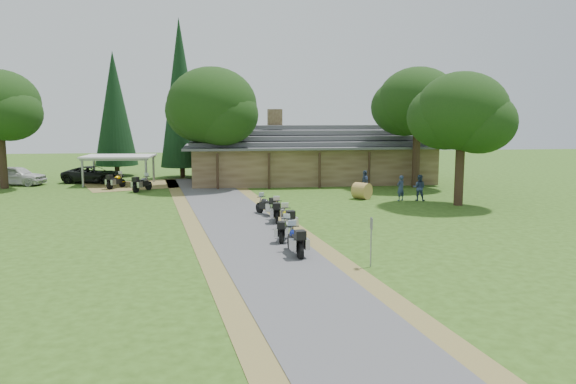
{
  "coord_description": "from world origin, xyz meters",
  "views": [
    {
      "loc": [
        -1.82,
        -23.88,
        6.03
      ],
      "look_at": [
        1.9,
        6.53,
        1.6
      ],
      "focal_mm": 35.0,
      "sensor_mm": 36.0,
      "label": 1
    }
  ],
  "objects": [
    {
      "name": "hay_bale",
      "position": [
        7.91,
        13.58,
        0.57
      ],
      "size": [
        1.54,
        1.53,
        1.14
      ],
      "primitive_type": "cylinder",
      "rotation": [
        1.57,
        0.0,
        0.72
      ],
      "color": "olive",
      "rests_on": "ground"
    },
    {
      "name": "sign_post",
      "position": [
        3.96,
        -3.2,
        0.99
      ],
      "size": [
        0.36,
        0.06,
        1.98
      ],
      "primitive_type": null,
      "color": "gray",
      "rests_on": "ground"
    },
    {
      "name": "motorcycle_row_e",
      "position": [
        0.85,
        8.34,
        0.62
      ],
      "size": [
        1.43,
        1.87,
        1.25
      ],
      "primitive_type": null,
      "rotation": [
        0.0,
        0.0,
        2.1
      ],
      "color": "black",
      "rests_on": "ground"
    },
    {
      "name": "carport",
      "position": [
        -10.08,
        23.57,
        1.21
      ],
      "size": [
        5.82,
        4.1,
        2.41
      ],
      "primitive_type": null,
      "rotation": [
        0.0,
        0.0,
        -0.07
      ],
      "color": "silver",
      "rests_on": "ground"
    },
    {
      "name": "motorcycle_row_a",
      "position": [
        1.29,
        -0.95,
        0.68
      ],
      "size": [
        0.89,
        2.06,
        1.37
      ],
      "primitive_type": null,
      "rotation": [
        0.0,
        0.0,
        1.69
      ],
      "color": "navy",
      "rests_on": "ground"
    },
    {
      "name": "cedar_near",
      "position": [
        -5.21,
        28.0,
        7.13
      ],
      "size": [
        3.86,
        3.86,
        14.26
      ],
      "primitive_type": "cone",
      "color": "black",
      "rests_on": "ground"
    },
    {
      "name": "person_c",
      "position": [
        8.36,
        14.52,
        1.11
      ],
      "size": [
        0.5,
        0.66,
        2.22
      ],
      "primitive_type": "imported",
      "rotation": [
        0.0,
        0.0,
        4.79
      ],
      "color": "navy",
      "rests_on": "ground"
    },
    {
      "name": "oak_silo",
      "position": [
        -18.68,
        22.22,
        5.32
      ],
      "size": [
        6.2,
        6.2,
        10.63
      ],
      "primitive_type": null,
      "color": "black",
      "rests_on": "ground"
    },
    {
      "name": "motorcycle_carport_b",
      "position": [
        -7.68,
        19.26,
        0.66
      ],
      "size": [
        1.52,
        1.99,
        1.33
      ],
      "primitive_type": null,
      "rotation": [
        0.0,
        0.0,
        1.05
      ],
      "color": "slate",
      "rests_on": "ground"
    },
    {
      "name": "car_dark_suv",
      "position": [
        -12.49,
        25.04,
        1.05
      ],
      "size": [
        3.48,
        5.86,
        2.1
      ],
      "primitive_type": "imported",
      "rotation": [
        0.0,
        0.0,
        1.35
      ],
      "color": "black",
      "rests_on": "ground"
    },
    {
      "name": "ground",
      "position": [
        0.0,
        0.0,
        0.0
      ],
      "size": [
        120.0,
        120.0,
        0.0
      ],
      "primitive_type": "plane",
      "color": "#2D4914",
      "rests_on": "ground"
    },
    {
      "name": "motorcycle_row_c",
      "position": [
        1.52,
        3.77,
        0.67
      ],
      "size": [
        0.82,
        2.01,
        1.34
      ],
      "primitive_type": null,
      "rotation": [
        0.0,
        0.0,
        1.66
      ],
      "color": "#BFB203",
      "rests_on": "ground"
    },
    {
      "name": "oak_lodge_left",
      "position": [
        -2.35,
        20.75,
        5.22
      ],
      "size": [
        7.02,
        7.02,
        10.44
      ],
      "primitive_type": null,
      "color": "black",
      "rests_on": "ground"
    },
    {
      "name": "person_b",
      "position": [
        11.56,
        12.38,
        1.04
      ],
      "size": [
        0.72,
        0.64,
        2.08
      ],
      "primitive_type": "imported",
      "rotation": [
        0.0,
        0.0,
        2.7
      ],
      "color": "navy",
      "rests_on": "ground"
    },
    {
      "name": "cedar_far",
      "position": [
        -11.38,
        30.01,
        5.75
      ],
      "size": [
        3.9,
        3.9,
        11.51
      ],
      "primitive_type": "cone",
      "color": "black",
      "rests_on": "ground"
    },
    {
      "name": "oak_driveway",
      "position": [
        13.45,
        10.3,
        4.87
      ],
      "size": [
        5.84,
        5.84,
        9.73
      ],
      "primitive_type": null,
      "color": "black",
      "rests_on": "ground"
    },
    {
      "name": "motorcycle_row_d",
      "position": [
        1.25,
        6.34,
        0.65
      ],
      "size": [
        0.78,
        1.96,
        1.31
      ],
      "primitive_type": null,
      "rotation": [
        0.0,
        0.0,
        1.49
      ],
      "color": "#BC510B",
      "rests_on": "ground"
    },
    {
      "name": "car_white_sedan",
      "position": [
        -18.38,
        24.17,
        1.0
      ],
      "size": [
        3.96,
        6.42,
        1.99
      ],
      "primitive_type": "imported",
      "rotation": [
        0.0,
        0.0,
        1.31
      ],
      "color": "silver",
      "rests_on": "ground"
    },
    {
      "name": "lodge",
      "position": [
        6.0,
        24.0,
        2.45
      ],
      "size": [
        21.4,
        9.4,
        4.9
      ],
      "primitive_type": null,
      "color": "brown",
      "rests_on": "ground"
    },
    {
      "name": "oak_lodge_right",
      "position": [
        13.66,
        18.94,
        5.46
      ],
      "size": [
        6.33,
        6.33,
        10.93
      ],
      "primitive_type": null,
      "color": "black",
      "rests_on": "ground"
    },
    {
      "name": "motorcycle_carport_a",
      "position": [
        -9.95,
        21.18,
        0.64
      ],
      "size": [
        1.47,
        1.93,
        1.28
      ],
      "primitive_type": null,
      "rotation": [
        0.0,
        0.0,
        1.05
      ],
      "color": "#EFAE01",
      "rests_on": "ground"
    },
    {
      "name": "motorcycle_row_b",
      "position": [
        1.15,
        1.68,
        0.59
      ],
      "size": [
        1.06,
        1.81,
        1.17
      ],
      "primitive_type": null,
      "rotation": [
        0.0,
        0.0,
        1.26
      ],
      "color": "#B0B4B9",
      "rests_on": "ground"
    },
    {
      "name": "person_a",
      "position": [
        10.33,
        12.54,
        1.01
      ],
      "size": [
        0.7,
        0.64,
        2.02
      ],
      "primitive_type": "imported",
      "rotation": [
        0.0,
        0.0,
        3.64
      ],
      "color": "navy",
      "rests_on": "ground"
    },
    {
      "name": "driveway",
      "position": [
        -0.5,
        4.0,
        0.0
      ],
      "size": [
        51.95,
        51.95,
        0.0
      ],
      "primitive_type": "plane",
      "rotation": [
        0.0,
        0.0,
        0.14
      ],
      "color": "#4E4E51",
      "rests_on": "ground"
    }
  ]
}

